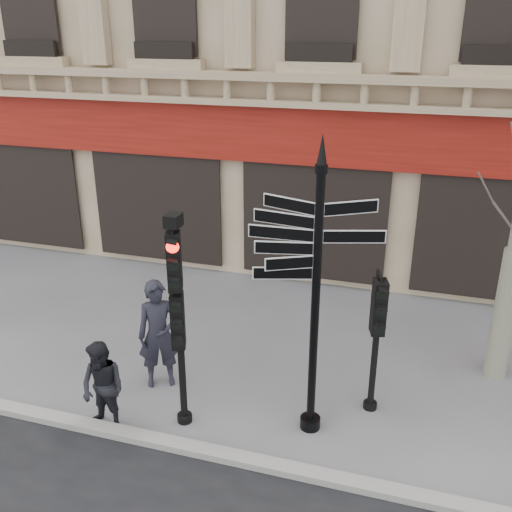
{
  "coord_description": "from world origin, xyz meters",
  "views": [
    {
      "loc": [
        2.38,
        -7.57,
        5.92
      ],
      "look_at": [
        -0.1,
        0.6,
        2.41
      ],
      "focal_mm": 40.0,
      "sensor_mm": 36.0,
      "label": 1
    }
  ],
  "objects_px": {
    "traffic_signal_main": "(178,298)",
    "pedestrian_b": "(103,388)",
    "pedestrian_a": "(159,334)",
    "fingerpost": "(318,244)",
    "traffic_signal_secondary": "(378,321)"
  },
  "relations": [
    {
      "from": "fingerpost",
      "to": "traffic_signal_main",
      "type": "xyz_separation_m",
      "value": [
        -1.95,
        -0.44,
        -0.9
      ]
    },
    {
      "from": "fingerpost",
      "to": "pedestrian_a",
      "type": "xyz_separation_m",
      "value": [
        -2.75,
        0.41,
        -2.12
      ]
    },
    {
      "from": "fingerpost",
      "to": "pedestrian_a",
      "type": "distance_m",
      "value": 3.5
    },
    {
      "from": "traffic_signal_secondary",
      "to": "pedestrian_b",
      "type": "distance_m",
      "value": 4.34
    },
    {
      "from": "fingerpost",
      "to": "traffic_signal_main",
      "type": "bearing_deg",
      "value": -174.09
    },
    {
      "from": "pedestrian_b",
      "to": "traffic_signal_main",
      "type": "bearing_deg",
      "value": 35.67
    },
    {
      "from": "traffic_signal_main",
      "to": "pedestrian_a",
      "type": "relative_size",
      "value": 1.77
    },
    {
      "from": "traffic_signal_main",
      "to": "pedestrian_a",
      "type": "distance_m",
      "value": 1.69
    },
    {
      "from": "traffic_signal_main",
      "to": "pedestrian_b",
      "type": "relative_size",
      "value": 2.28
    },
    {
      "from": "pedestrian_b",
      "to": "pedestrian_a",
      "type": "bearing_deg",
      "value": 88.24
    },
    {
      "from": "traffic_signal_main",
      "to": "traffic_signal_secondary",
      "type": "height_order",
      "value": "traffic_signal_main"
    },
    {
      "from": "fingerpost",
      "to": "pedestrian_b",
      "type": "height_order",
      "value": "fingerpost"
    },
    {
      "from": "pedestrian_a",
      "to": "traffic_signal_secondary",
      "type": "bearing_deg",
      "value": -23.37
    },
    {
      "from": "traffic_signal_main",
      "to": "fingerpost",
      "type": "bearing_deg",
      "value": -8.1
    },
    {
      "from": "pedestrian_a",
      "to": "pedestrian_b",
      "type": "bearing_deg",
      "value": -130.7
    }
  ]
}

